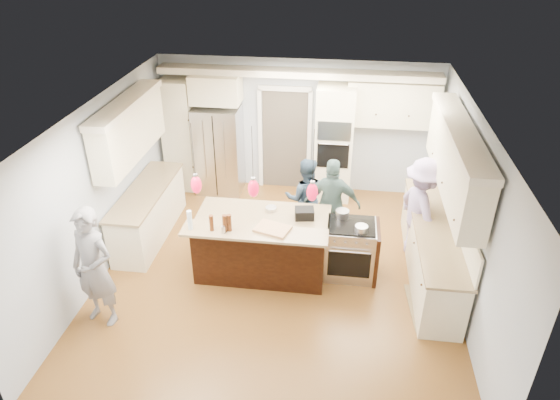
{
  "coord_description": "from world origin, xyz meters",
  "views": [
    {
      "loc": [
        0.89,
        -6.36,
        5.02
      ],
      "look_at": [
        0.0,
        0.35,
        1.15
      ],
      "focal_mm": 32.0,
      "sensor_mm": 36.0,
      "label": 1
    }
  ],
  "objects_px": {
    "kitchen_island": "(262,244)",
    "person_far_left": "(305,198)",
    "refrigerator": "(219,150)",
    "island_range": "(351,249)",
    "person_bar_end": "(94,268)"
  },
  "relations": [
    {
      "from": "person_far_left",
      "to": "island_range",
      "type": "bearing_deg",
      "value": 122.26
    },
    {
      "from": "refrigerator",
      "to": "person_far_left",
      "type": "bearing_deg",
      "value": -37.68
    },
    {
      "from": "person_far_left",
      "to": "refrigerator",
      "type": "bearing_deg",
      "value": -43.98
    },
    {
      "from": "refrigerator",
      "to": "person_bar_end",
      "type": "relative_size",
      "value": 1.0
    },
    {
      "from": "kitchen_island",
      "to": "person_far_left",
      "type": "bearing_deg",
      "value": 62.45
    },
    {
      "from": "island_range",
      "to": "refrigerator",
      "type": "bearing_deg",
      "value": 137.41
    },
    {
      "from": "island_range",
      "to": "person_far_left",
      "type": "distance_m",
      "value": 1.36
    },
    {
      "from": "kitchen_island",
      "to": "island_range",
      "type": "height_order",
      "value": "kitchen_island"
    },
    {
      "from": "person_bar_end",
      "to": "person_far_left",
      "type": "bearing_deg",
      "value": 58.77
    },
    {
      "from": "kitchen_island",
      "to": "person_far_left",
      "type": "distance_m",
      "value": 1.28
    },
    {
      "from": "island_range",
      "to": "person_bar_end",
      "type": "height_order",
      "value": "person_bar_end"
    },
    {
      "from": "person_bar_end",
      "to": "person_far_left",
      "type": "height_order",
      "value": "person_bar_end"
    },
    {
      "from": "kitchen_island",
      "to": "person_bar_end",
      "type": "relative_size",
      "value": 1.17
    },
    {
      "from": "refrigerator",
      "to": "island_range",
      "type": "xyz_separation_m",
      "value": [
        2.71,
        -2.49,
        -0.44
      ]
    },
    {
      "from": "person_bar_end",
      "to": "island_range",
      "type": "bearing_deg",
      "value": 38.33
    }
  ]
}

